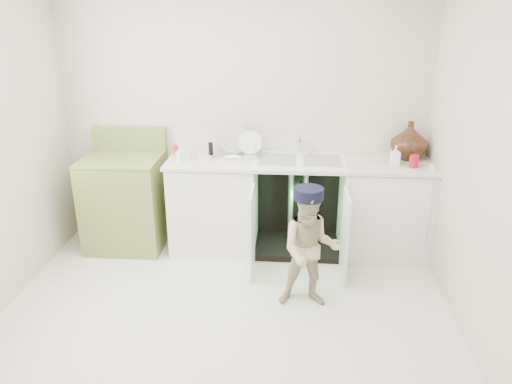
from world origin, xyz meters
TOP-DOWN VIEW (x-y plane):
  - ground at (0.00, 0.00)m, footprint 3.50×3.50m
  - room_shell at (0.00, 0.00)m, footprint 6.00×5.50m
  - counter_run at (0.59, 1.21)m, footprint 2.44×1.02m
  - avocado_stove at (-1.12, 1.18)m, footprint 0.72×0.65m
  - repair_worker at (0.64, 0.25)m, footprint 0.48×0.80m

SIDE VIEW (x-z plane):
  - ground at x=0.00m, z-range 0.00..0.00m
  - avocado_stove at x=-1.12m, z-range -0.10..1.03m
  - counter_run at x=0.59m, z-range -0.15..1.10m
  - repair_worker at x=0.64m, z-range 0.00..0.99m
  - room_shell at x=0.00m, z-range 0.62..1.88m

